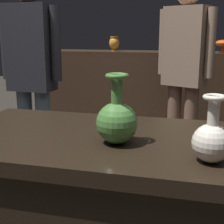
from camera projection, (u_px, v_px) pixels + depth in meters
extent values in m
cube|color=black|center=(108.00, 142.00, 1.22)|extent=(1.20, 0.64, 0.05)
cube|color=#382619|center=(164.00, 103.00, 3.36)|extent=(2.60, 0.40, 0.95)
cube|color=#382619|center=(166.00, 54.00, 3.24)|extent=(2.60, 0.40, 0.04)
sphere|color=#477A38|center=(117.00, 123.00, 1.12)|extent=(0.14, 0.14, 0.14)
cylinder|color=#477A38|center=(117.00, 91.00, 1.09)|extent=(0.04, 0.04, 0.10)
torus|color=#477A38|center=(117.00, 76.00, 1.08)|extent=(0.08, 0.08, 0.02)
sphere|color=silver|center=(211.00, 143.00, 0.96)|extent=(0.11, 0.11, 0.11)
cylinder|color=silver|center=(214.00, 112.00, 0.94)|extent=(0.03, 0.03, 0.09)
torus|color=silver|center=(215.00, 97.00, 0.93)|extent=(0.07, 0.07, 0.01)
cylinder|color=orange|center=(114.00, 50.00, 3.34)|extent=(0.06, 0.06, 0.01)
ellipsoid|color=orange|center=(114.00, 43.00, 3.33)|extent=(0.10, 0.10, 0.13)
cylinder|color=orange|center=(114.00, 37.00, 3.31)|extent=(0.08, 0.08, 0.01)
cylinder|color=#E55B1E|center=(222.00, 52.00, 3.05)|extent=(0.05, 0.05, 0.01)
cylinder|color=#E55B1E|center=(223.00, 49.00, 3.04)|extent=(0.02, 0.02, 0.05)
ellipsoid|color=#E55B1E|center=(223.00, 43.00, 3.03)|extent=(0.14, 0.14, 0.06)
cylinder|color=brown|center=(190.00, 133.00, 2.68)|extent=(0.11, 0.11, 0.76)
cylinder|color=brown|center=(173.00, 129.00, 2.77)|extent=(0.11, 0.11, 0.76)
cube|color=#846B56|center=(186.00, 47.00, 2.57)|extent=(0.37, 0.29, 0.60)
cylinder|color=#846B56|center=(211.00, 43.00, 2.44)|extent=(0.07, 0.07, 0.51)
cylinder|color=#846B56|center=(163.00, 42.00, 2.68)|extent=(0.07, 0.07, 0.51)
cylinder|color=slate|center=(44.00, 141.00, 2.48)|extent=(0.11, 0.11, 0.76)
cylinder|color=slate|center=(27.00, 139.00, 2.52)|extent=(0.11, 0.11, 0.76)
cube|color=#232328|center=(30.00, 48.00, 2.34)|extent=(0.33, 0.19, 0.60)
cylinder|color=#232328|center=(56.00, 44.00, 2.28)|extent=(0.07, 0.07, 0.51)
cylinder|color=#232328|center=(6.00, 43.00, 2.39)|extent=(0.07, 0.07, 0.51)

